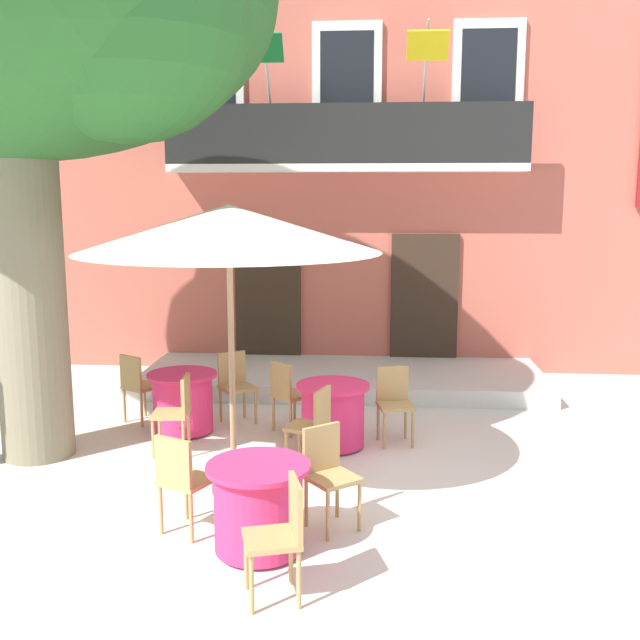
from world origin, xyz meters
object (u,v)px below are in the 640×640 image
Objects in this scene: plane_tree at (4,13)px; cafe_chair_front_0 at (177,409)px; cafe_table_middle at (333,415)px; cafe_chair_front_2 at (138,383)px; cafe_chair_middle_2 at (288,392)px; cafe_table_front at (183,402)px; cafe_umbrella at (229,230)px; cafe_chair_near_tree_2 at (282,531)px; cafe_chair_middle_1 at (394,399)px; cafe_chair_middle_0 at (313,422)px; cafe_chair_near_tree_1 at (182,477)px; cafe_chair_near_tree_0 at (328,469)px; cafe_table_near_tree at (259,507)px; cafe_chair_front_1 at (235,382)px.

plane_tree is 7.29× the size of cafe_chair_front_0.
cafe_chair_front_2 is (-2.57, 0.72, 0.14)m from cafe_table_middle.
plane_tree is 5.21m from cafe_chair_middle_2.
cafe_table_front is 0.95× the size of cafe_chair_front_2.
cafe_chair_near_tree_2 is at bearing -69.08° from cafe_umbrella.
cafe_table_middle is 0.95× the size of cafe_chair_middle_2.
cafe_chair_middle_1 is at bearing 13.24° from cafe_chair_front_0.
cafe_chair_middle_0 is at bearing 41.67° from cafe_umbrella.
cafe_umbrella is at bearing -123.04° from cafe_table_middle.
cafe_chair_near_tree_1 is at bearing -73.60° from cafe_chair_front_0.
cafe_chair_near_tree_0 and cafe_chair_front_0 have the same top height.
cafe_chair_front_1 is at bearing 103.92° from cafe_table_near_tree.
cafe_chair_near_tree_1 and cafe_chair_middle_0 have the same top height.
cafe_chair_near_tree_0 is at bearing -79.66° from cafe_chair_middle_0.
cafe_table_front is 0.95× the size of cafe_chair_front_0.
cafe_umbrella is at bearing -135.08° from cafe_chair_middle_1.
cafe_chair_near_tree_2 is at bearing -65.04° from cafe_table_front.
cafe_chair_near_tree_1 is at bearing -65.50° from cafe_chair_front_2.
cafe_table_front is at bearing -176.22° from cafe_chair_middle_2.
cafe_table_near_tree is at bearing -64.40° from cafe_table_front.
cafe_chair_middle_1 is at bearing -17.76° from cafe_chair_front_1.
cafe_chair_front_2 reaches higher than cafe_table_front.
cafe_table_near_tree is 3.07m from cafe_chair_middle_1.
cafe_chair_middle_0 reaches higher than cafe_table_front.
cafe_table_front is (-1.72, 3.69, -0.14)m from cafe_chair_near_tree_2.
plane_tree is 5.72m from cafe_table_near_tree.
cafe_chair_middle_0 is 1.00× the size of cafe_chair_front_1.
cafe_chair_near_tree_2 reaches higher than cafe_table_middle.
cafe_chair_near_tree_0 is at bearing -105.55° from cafe_chair_middle_1.
cafe_chair_front_0 is (-1.59, 0.38, 0.00)m from cafe_chair_middle_0.
cafe_chair_middle_2 is (-0.41, 3.77, 0.00)m from cafe_chair_near_tree_2.
cafe_table_near_tree is at bearing -76.08° from cafe_chair_front_1.
plane_tree is 2.29× the size of cafe_umbrella.
cafe_umbrella is (0.27, 0.95, 2.08)m from cafe_chair_near_tree_1.
plane_tree reaches higher than cafe_table_near_tree.
cafe_chair_front_0 is (-1.30, 2.25, 0.14)m from cafe_table_near_tree.
plane_tree is at bearing -147.25° from cafe_chair_front_1.
cafe_chair_near_tree_1 reaches higher than cafe_table_middle.
plane_tree is at bearing -172.26° from cafe_table_middle.
cafe_chair_middle_1 is 1.00× the size of cafe_chair_middle_2.
cafe_umbrella reaches higher than cafe_table_front.
cafe_chair_front_2 is (-2.65, 2.79, 0.00)m from cafe_chair_near_tree_0.
cafe_chair_near_tree_0 is at bearing -51.31° from cafe_table_front.
cafe_chair_middle_1 is at bearing -8.50° from cafe_chair_front_2.
cafe_chair_middle_2 is (-0.59, 0.47, 0.14)m from cafe_table_middle.
cafe_table_front is (-2.61, 0.16, -0.14)m from cafe_chair_middle_1.
cafe_chair_middle_2 and cafe_chair_front_0 have the same top height.
cafe_table_near_tree is 0.77m from cafe_chair_near_tree_2.
cafe_chair_near_tree_2 is at bearing -90.26° from cafe_chair_middle_0.
cafe_chair_middle_0 is 1.00× the size of cafe_chair_front_2.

